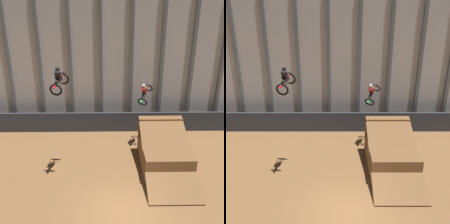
# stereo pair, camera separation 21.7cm
# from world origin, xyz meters

# --- Properties ---
(ground_plane) EXTENTS (60.00, 60.00, 0.00)m
(ground_plane) POSITION_xyz_m (0.00, 0.00, 0.00)
(ground_plane) COLOR brown
(arena_back_wall) EXTENTS (32.00, 0.40, 12.61)m
(arena_back_wall) POSITION_xyz_m (-0.00, 11.15, 6.30)
(arena_back_wall) COLOR silver
(arena_back_wall) RESTS_ON ground_plane
(lower_barrier) EXTENTS (31.36, 0.20, 1.71)m
(lower_barrier) POSITION_xyz_m (0.00, 9.73, 0.86)
(lower_barrier) COLOR #2D333D
(lower_barrier) RESTS_ON ground_plane
(dirt_ramp) EXTENTS (3.06, 6.01, 2.90)m
(dirt_ramp) POSITION_xyz_m (2.98, 4.48, 0.97)
(dirt_ramp) COLOR brown
(dirt_ramp) RESTS_ON ground_plane
(rider_bike_left_air) EXTENTS (0.97, 1.87, 1.59)m
(rider_bike_left_air) POSITION_xyz_m (-3.50, 3.93, 6.03)
(rider_bike_left_air) COLOR black
(rider_bike_right_air) EXTENTS (1.39, 1.82, 1.70)m
(rider_bike_right_air) POSITION_xyz_m (1.98, 7.50, 4.16)
(rider_bike_right_air) COLOR black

